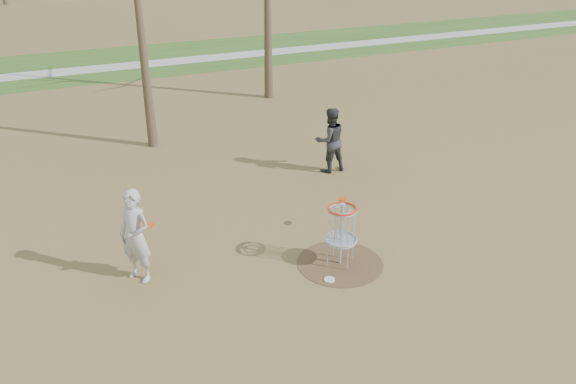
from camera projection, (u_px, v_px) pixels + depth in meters
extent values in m
plane|color=brown|center=(340.00, 263.00, 11.72)|extent=(160.00, 160.00, 0.00)
cube|color=#2D5119|center=(138.00, 61.00, 28.89)|extent=(160.00, 8.00, 0.01)
cube|color=#9E9E99|center=(142.00, 64.00, 28.06)|extent=(160.00, 1.50, 0.01)
cylinder|color=#47331E|center=(340.00, 263.00, 11.71)|extent=(1.80, 1.80, 0.01)
imported|color=#ACACAC|center=(135.00, 236.00, 10.82)|extent=(0.80, 0.84, 1.93)
imported|color=#2B2C2F|center=(330.00, 140.00, 15.70)|extent=(0.91, 0.72, 1.85)
cylinder|color=silver|center=(329.00, 280.00, 11.15)|extent=(0.22, 0.22, 0.02)
cylinder|color=#EA460C|center=(343.00, 199.00, 12.59)|extent=(0.22, 0.22, 0.07)
cylinder|color=#E3430B|center=(149.00, 225.00, 10.68)|extent=(0.22, 0.22, 0.02)
cylinder|color=#9EA3AD|center=(341.00, 235.00, 11.42)|extent=(0.05, 0.05, 1.35)
cylinder|color=#9EA3AD|center=(341.00, 241.00, 11.48)|extent=(0.64, 0.64, 0.04)
torus|color=#9EA3AD|center=(342.00, 210.00, 11.17)|extent=(0.60, 0.60, 0.04)
torus|color=red|center=(342.00, 209.00, 11.16)|extent=(0.60, 0.60, 0.04)
cone|color=#382B1E|center=(140.00, 25.00, 16.28)|extent=(0.32, 0.32, 7.50)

